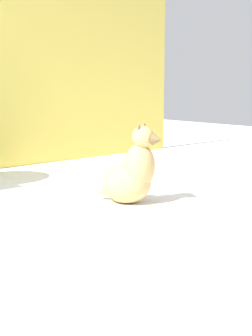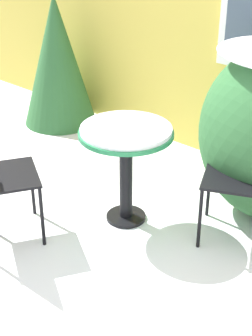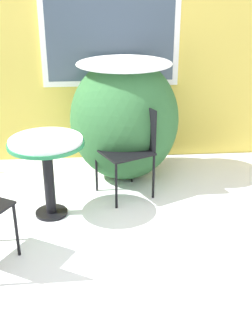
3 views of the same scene
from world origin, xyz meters
The scene contains 4 objects.
ground_plane centered at (0.00, 0.00, 0.00)m, with size 16.00×16.00×0.00m, color white.
evergreen_bush centered at (-2.37, 1.78, 0.65)m, with size 0.73×0.73×1.29m.
patio_table centered at (-0.65, 0.87, 0.59)m, with size 0.64×0.64×0.72m.
patio_chair_near_table centered at (0.10, 1.23, 0.49)m, with size 0.58×0.58×0.86m.
Camera 2 is at (1.44, -1.47, 2.08)m, focal length 55.00 mm.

